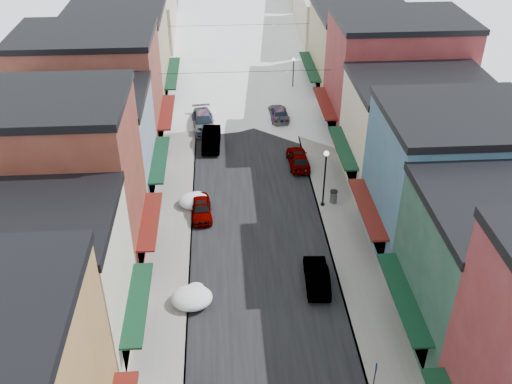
{
  "coord_description": "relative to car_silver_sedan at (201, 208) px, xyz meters",
  "views": [
    {
      "loc": [
        -2.46,
        -11.56,
        26.04
      ],
      "look_at": [
        0.0,
        25.33,
        2.07
      ],
      "focal_mm": 40.0,
      "sensor_mm": 36.0,
      "label": 1
    }
  ],
  "objects": [
    {
      "name": "road",
      "position": [
        4.3,
        34.58,
        -0.66
      ],
      "size": [
        10.0,
        160.0,
        0.01
      ],
      "primitive_type": "cube",
      "color": "black",
      "rests_on": "ground"
    },
    {
      "name": "sidewalk_left",
      "position": [
        -2.3,
        34.58,
        -0.59
      ],
      "size": [
        3.2,
        160.0,
        0.15
      ],
      "primitive_type": "cube",
      "color": "gray",
      "rests_on": "ground"
    },
    {
      "name": "sidewalk_right",
      "position": [
        10.9,
        34.58,
        -0.59
      ],
      "size": [
        3.2,
        160.0,
        0.15
      ],
      "primitive_type": "cube",
      "color": "gray",
      "rests_on": "ground"
    },
    {
      "name": "curb_left",
      "position": [
        -0.75,
        34.58,
        -0.59
      ],
      "size": [
        0.1,
        160.0,
        0.15
      ],
      "primitive_type": "cube",
      "color": "slate",
      "rests_on": "ground"
    },
    {
      "name": "curb_right",
      "position": [
        9.35,
        34.58,
        -0.59
      ],
      "size": [
        0.1,
        160.0,
        0.15
      ],
      "primitive_type": "cube",
      "color": "slate",
      "rests_on": "ground"
    },
    {
      "name": "bldg_l_cream",
      "position": [
        -8.89,
        -12.92,
        4.09
      ],
      "size": [
        11.3,
        8.2,
        9.5
      ],
      "color": "beige",
      "rests_on": "ground"
    },
    {
      "name": "bldg_l_brick_near",
      "position": [
        -9.39,
        -4.92,
        5.59
      ],
      "size": [
        12.3,
        8.2,
        12.5
      ],
      "color": "maroon",
      "rests_on": "ground"
    },
    {
      "name": "bldg_l_grayblue",
      "position": [
        -8.89,
        3.58,
        3.84
      ],
      "size": [
        11.3,
        9.2,
        9.0
      ],
      "color": "#7A8CA2",
      "rests_on": "ground"
    },
    {
      "name": "bldg_l_brick_far",
      "position": [
        -9.89,
        12.58,
        4.84
      ],
      "size": [
        13.3,
        9.2,
        11.0
      ],
      "color": "brown",
      "rests_on": "ground"
    },
    {
      "name": "bldg_l_tan",
      "position": [
        -8.89,
        22.58,
        4.34
      ],
      "size": [
        11.3,
        11.2,
        10.0
      ],
      "color": "tan",
      "rests_on": "ground"
    },
    {
      "name": "bldg_r_green",
      "position": [
        17.49,
        -13.42,
        4.09
      ],
      "size": [
        11.3,
        9.2,
        9.5
      ],
      "color": "#1E4033",
      "rests_on": "ground"
    },
    {
      "name": "bldg_r_blue",
      "position": [
        17.49,
        -4.42,
        4.59
      ],
      "size": [
        11.3,
        9.2,
        10.5
      ],
      "color": "#335873",
      "rests_on": "ground"
    },
    {
      "name": "bldg_r_cream",
      "position": [
        17.99,
        4.58,
        3.84
      ],
      "size": [
        12.3,
        9.2,
        9.0
      ],
      "color": "beige",
      "rests_on": "ground"
    },
    {
      "name": "bldg_r_brick_far",
      "position": [
        18.49,
        13.58,
        5.09
      ],
      "size": [
        13.3,
        9.2,
        11.5
      ],
      "color": "maroon",
      "rests_on": "ground"
    },
    {
      "name": "bldg_r_tan",
      "position": [
        17.49,
        23.58,
        4.09
      ],
      "size": [
        11.3,
        11.2,
        9.5
      ],
      "color": "tan",
      "rests_on": "ground"
    },
    {
      "name": "overhead_cables",
      "position": [
        4.3,
        22.08,
        5.54
      ],
      "size": [
        16.4,
        15.04,
        0.04
      ],
      "color": "black",
      "rests_on": "ground"
    },
    {
      "name": "car_silver_sedan",
      "position": [
        0.0,
        0.0,
        0.0
      ],
      "size": [
        1.83,
        4.0,
        1.33
      ],
      "primitive_type": "imported",
      "rotation": [
        0.0,
        0.0,
        0.07
      ],
      "color": "gray",
      "rests_on": "ground"
    },
    {
      "name": "car_dark_hatch",
      "position": [
        0.8,
        11.47,
        0.13
      ],
      "size": [
        1.86,
        4.87,
        1.58
      ],
      "primitive_type": "imported",
      "rotation": [
        0.0,
        0.0,
        -0.04
      ],
      "color": "black",
      "rests_on": "ground"
    },
    {
      "name": "car_silver_wagon",
      "position": [
        0.0,
        15.34,
        0.11
      ],
      "size": [
        2.72,
        5.53,
        1.55
      ],
      "primitive_type": "imported",
      "rotation": [
        0.0,
        0.0,
        0.1
      ],
      "color": "gray",
      "rests_on": "ground"
    },
    {
      "name": "car_green_sedan",
      "position": [
        7.8,
        -8.54,
        0.04
      ],
      "size": [
        1.72,
        4.37,
        1.42
      ],
      "primitive_type": "imported",
      "rotation": [
        0.0,
        0.0,
        3.09
      ],
      "color": "black",
      "rests_on": "ground"
    },
    {
      "name": "car_gray_suv",
      "position": [
        8.6,
        7.28,
        0.08
      ],
      "size": [
        1.9,
        4.45,
        1.5
      ],
      "primitive_type": "imported",
      "rotation": [
        0.0,
        0.0,
        3.17
      ],
      "color": "#9FA1A8",
      "rests_on": "ground"
    },
    {
      "name": "car_black_sedan",
      "position": [
        7.8,
        17.0,
        0.01
      ],
      "size": [
        2.09,
        4.7,
        1.34
      ],
      "primitive_type": "imported",
      "rotation": [
        0.0,
        0.0,
        3.19
      ],
      "color": "black",
      "rests_on": "ground"
    },
    {
      "name": "car_lane_silver",
      "position": [
        2.36,
        26.57,
        0.01
      ],
      "size": [
        2.12,
        4.13,
        1.35
      ],
      "primitive_type": "imported",
      "rotation": [
        0.0,
        0.0,
        0.14
      ],
      "color": "#AAAEB3",
      "rests_on": "ground"
    },
    {
      "name": "car_lane_white",
      "position": [
        5.92,
        49.61,
        0.13
      ],
      "size": [
        2.9,
        5.81,
        1.58
      ],
      "primitive_type": "imported",
      "rotation": [
        0.0,
        0.0,
        3.09
      ],
      "color": "white",
      "rests_on": "ground"
    },
    {
      "name": "parking_sign",
      "position": [
        9.5,
        -17.33,
        0.74
      ],
      "size": [
        0.06,
        0.29,
        2.15
      ],
      "color": "black",
      "rests_on": "sidewalk_right"
    },
    {
      "name": "trash_can",
      "position": [
        10.66,
        0.96,
        0.02
      ],
      "size": [
        0.62,
        0.62,
        1.06
      ],
      "color": "#515456",
      "rests_on": "sidewalk_right"
    },
    {
      "name": "streetlamp_near",
      "position": [
        9.74,
        0.62,
        2.6
      ],
      "size": [
        0.41,
        0.41,
        4.94
      ],
      "color": "black",
      "rests_on": "sidewalk_right"
    },
    {
      "name": "streetlamp_far",
      "position": [
        9.94,
        22.63,
        2.28
      ],
      "size": [
        0.37,
        0.37,
        4.43
      ],
      "color": "black",
      "rests_on": "sidewalk_right"
    },
    {
      "name": "snow_pile_near",
      "position": [
        -0.45,
        -9.81,
        -0.13
      ],
      "size": [
        2.66,
        2.84,
        1.13
      ],
      "color": "white",
      "rests_on": "ground"
    },
    {
      "name": "snow_pile_mid",
      "position": [
        -0.58,
        1.42,
        -0.16
      ],
      "size": [
        2.51,
        2.75,
        1.06
      ],
      "color": "white",
      "rests_on": "ground"
    },
    {
      "name": "snow_pile_far",
      "position": [
        0.02,
        17.84,
        -0.18
      ],
      "size": [
        2.4,
        2.68,
        1.02
      ],
      "color": "white",
      "rests_on": "ground"
    }
  ]
}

